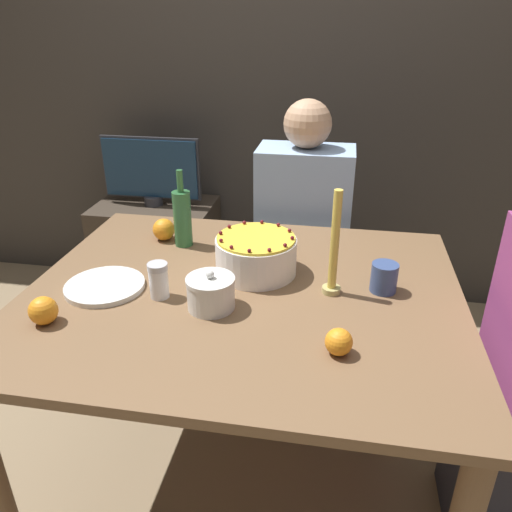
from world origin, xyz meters
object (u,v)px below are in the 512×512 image
cake (256,255)px  sugar_bowl (211,293)px  sugar_shaker (159,280)px  person_man_blue_shirt (302,256)px  bottle (182,217)px  tv_monitor (151,170)px  candle (334,252)px

cake → sugar_bowl: 0.25m
sugar_shaker → person_man_blue_shirt: size_ratio=0.09×
sugar_shaker → bottle: (-0.04, 0.37, 0.05)m
person_man_blue_shirt → tv_monitor: (-0.84, 0.40, 0.24)m
candle → cake: bearing=160.0°
sugar_shaker → bottle: bearing=96.3°
person_man_blue_shirt → tv_monitor: person_man_blue_shirt is taller
sugar_bowl → tv_monitor: size_ratio=0.26×
sugar_bowl → tv_monitor: tv_monitor is taller
bottle → person_man_blue_shirt: size_ratio=0.23×
candle → bottle: candle is taller
candle → person_man_blue_shirt: person_man_blue_shirt is taller
candle → person_man_blue_shirt: (-0.14, 0.71, -0.36)m
sugar_bowl → candle: size_ratio=0.43×
cake → tv_monitor: bearing=126.0°
sugar_bowl → person_man_blue_shirt: bearing=77.5°
cake → person_man_blue_shirt: (0.10, 0.62, -0.29)m
bottle → person_man_blue_shirt: person_man_blue_shirt is taller
cake → bottle: 0.34m
bottle → tv_monitor: bottle is taller
sugar_shaker → tv_monitor: bearing=111.8°
cake → candle: (0.24, -0.09, 0.07)m
cake → bottle: size_ratio=0.93×
sugar_shaker → bottle: bottle is taller
candle → person_man_blue_shirt: size_ratio=0.27×
cake → tv_monitor: tv_monitor is taller
candle → sugar_shaker: bearing=-167.2°
cake → sugar_bowl: bearing=-110.7°
cake → sugar_bowl: size_ratio=1.87×
sugar_bowl → candle: bearing=23.5°
sugar_bowl → tv_monitor: (-0.66, 1.26, -0.04)m
person_man_blue_shirt → tv_monitor: size_ratio=2.27×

